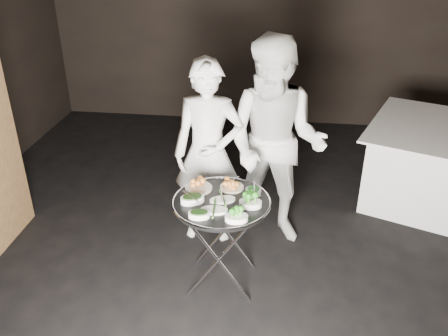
# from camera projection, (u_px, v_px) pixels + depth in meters

# --- Properties ---
(floor) EXTENTS (6.00, 7.00, 0.05)m
(floor) POSITION_uv_depth(u_px,v_px,m) (251.00, 285.00, 3.81)
(floor) COLOR black
(floor) RESTS_ON ground
(wall_back) EXTENTS (6.00, 0.05, 3.00)m
(wall_back) POSITION_uv_depth(u_px,v_px,m) (274.00, 13.00, 6.19)
(wall_back) COLOR black
(wall_back) RESTS_ON floor
(tray_stand) EXTENTS (0.50, 0.42, 0.74)m
(tray_stand) POSITION_uv_depth(u_px,v_px,m) (222.00, 239.00, 3.62)
(tray_stand) COLOR silver
(tray_stand) RESTS_ON floor
(serving_tray) EXTENTS (0.73, 0.73, 0.04)m
(serving_tray) POSITION_uv_depth(u_px,v_px,m) (221.00, 202.00, 3.47)
(serving_tray) COLOR black
(serving_tray) RESTS_ON tray_stand
(potato_plate_a) EXTENTS (0.21, 0.21, 0.08)m
(potato_plate_a) POSITION_uv_depth(u_px,v_px,m) (199.00, 185.00, 3.60)
(potato_plate_a) COLOR beige
(potato_plate_a) RESTS_ON serving_tray
(potato_plate_b) EXTENTS (0.18, 0.18, 0.07)m
(potato_plate_b) POSITION_uv_depth(u_px,v_px,m) (232.00, 185.00, 3.62)
(potato_plate_b) COLOR beige
(potato_plate_b) RESTS_ON serving_tray
(greens_bowl) EXTENTS (0.12, 0.12, 0.07)m
(greens_bowl) POSITION_uv_depth(u_px,v_px,m) (253.00, 191.00, 3.54)
(greens_bowl) COLOR white
(greens_bowl) RESTS_ON serving_tray
(asparagus_plate_a) EXTENTS (0.21, 0.16, 0.04)m
(asparagus_plate_a) POSITION_uv_depth(u_px,v_px,m) (223.00, 199.00, 3.46)
(asparagus_plate_a) COLOR white
(asparagus_plate_a) RESTS_ON serving_tray
(asparagus_plate_b) EXTENTS (0.20, 0.12, 0.04)m
(asparagus_plate_b) POSITION_uv_depth(u_px,v_px,m) (214.00, 209.00, 3.33)
(asparagus_plate_b) COLOR white
(asparagus_plate_b) RESTS_ON serving_tray
(spinach_bowl_a) EXTENTS (0.21, 0.18, 0.07)m
(spinach_bowl_a) POSITION_uv_depth(u_px,v_px,m) (192.00, 198.00, 3.44)
(spinach_bowl_a) COLOR white
(spinach_bowl_a) RESTS_ON serving_tray
(spinach_bowl_b) EXTENTS (0.16, 0.11, 0.06)m
(spinach_bowl_b) POSITION_uv_depth(u_px,v_px,m) (199.00, 214.00, 3.27)
(spinach_bowl_b) COLOR white
(spinach_bowl_b) RESTS_ON serving_tray
(broccoli_bowl_a) EXTENTS (0.17, 0.12, 0.07)m
(broccoli_bowl_a) POSITION_uv_depth(u_px,v_px,m) (250.00, 202.00, 3.39)
(broccoli_bowl_a) COLOR white
(broccoli_bowl_a) RESTS_ON serving_tray
(broccoli_bowl_b) EXTENTS (0.17, 0.14, 0.07)m
(broccoli_bowl_b) POSITION_uv_depth(u_px,v_px,m) (236.00, 217.00, 3.23)
(broccoli_bowl_b) COLOR white
(broccoli_bowl_b) RESTS_ON serving_tray
(serving_utensils) EXTENTS (0.59, 0.43, 0.01)m
(serving_utensils) POSITION_uv_depth(u_px,v_px,m) (225.00, 190.00, 3.50)
(serving_utensils) COLOR silver
(serving_utensils) RESTS_ON serving_tray
(waiter_left) EXTENTS (0.60, 0.40, 1.64)m
(waiter_left) POSITION_uv_depth(u_px,v_px,m) (208.00, 154.00, 4.02)
(waiter_left) COLOR white
(waiter_left) RESTS_ON floor
(waiter_right) EXTENTS (1.03, 0.89, 1.82)m
(waiter_right) POSITION_uv_depth(u_px,v_px,m) (275.00, 144.00, 3.97)
(waiter_right) COLOR white
(waiter_right) RESTS_ON floor
(dining_table) EXTENTS (1.39, 1.39, 0.79)m
(dining_table) POSITION_uv_depth(u_px,v_px,m) (439.00, 166.00, 4.74)
(dining_table) COLOR white
(dining_table) RESTS_ON floor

